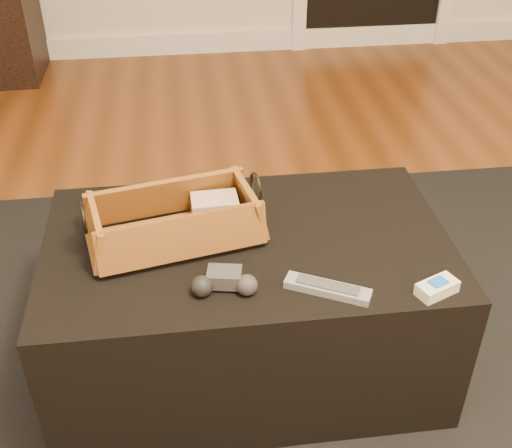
{
  "coord_description": "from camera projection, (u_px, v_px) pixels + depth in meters",
  "views": [
    {
      "loc": [
        0.11,
        -1.06,
        1.37
      ],
      "look_at": [
        0.27,
        0.19,
        0.49
      ],
      "focal_mm": 45.0,
      "sensor_mm": 36.0,
      "label": 1
    }
  ],
  "objects": [
    {
      "name": "floor",
      "position": [
        162.0,
        433.0,
        1.63
      ],
      "size": [
        5.0,
        5.5,
        0.01
      ],
      "primitive_type": "cube",
      "color": "brown",
      "rests_on": "ground"
    },
    {
      "name": "baseboard",
      "position": [
        157.0,
        45.0,
        3.82
      ],
      "size": [
        5.0,
        0.04,
        0.12
      ],
      "primitive_type": "cube",
      "color": "white",
      "rests_on": "floor"
    },
    {
      "name": "area_rug",
      "position": [
        250.0,
        374.0,
        1.78
      ],
      "size": [
        2.6,
        2.0,
        0.01
      ],
      "primitive_type": "cube",
      "color": "black",
      "rests_on": "floor"
    },
    {
      "name": "ottoman",
      "position": [
        248.0,
        304.0,
        1.7
      ],
      "size": [
        1.0,
        0.6,
        0.42
      ],
      "primitive_type": "cube",
      "color": "black",
      "rests_on": "area_rug"
    },
    {
      "name": "tv_remote",
      "position": [
        168.0,
        236.0,
        1.55
      ],
      "size": [
        0.23,
        0.12,
        0.02
      ],
      "primitive_type": "cube",
      "rotation": [
        0.0,
        0.0,
        0.31
      ],
      "color": "black",
      "rests_on": "wicker_basket"
    },
    {
      "name": "cloth_bundle",
      "position": [
        215.0,
        209.0,
        1.61
      ],
      "size": [
        0.12,
        0.08,
        0.06
      ],
      "primitive_type": "cube",
      "rotation": [
        0.0,
        0.0,
        0.03
      ],
      "color": "#CBAE8D",
      "rests_on": "wicker_basket"
    },
    {
      "name": "wicker_basket",
      "position": [
        175.0,
        223.0,
        1.55
      ],
      "size": [
        0.45,
        0.3,
        0.15
      ],
      "color": "#AC5C27",
      "rests_on": "ottoman"
    },
    {
      "name": "game_controller",
      "position": [
        224.0,
        282.0,
        1.41
      ],
      "size": [
        0.15,
        0.09,
        0.05
      ],
      "color": "#333336",
      "rests_on": "ottoman"
    },
    {
      "name": "silver_remote",
      "position": [
        328.0,
        288.0,
        1.41
      ],
      "size": [
        0.19,
        0.13,
        0.02
      ],
      "color": "gray",
      "rests_on": "ottoman"
    },
    {
      "name": "cream_gadget",
      "position": [
        437.0,
        288.0,
        1.41
      ],
      "size": [
        0.1,
        0.08,
        0.03
      ],
      "color": "silver",
      "rests_on": "ottoman"
    }
  ]
}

